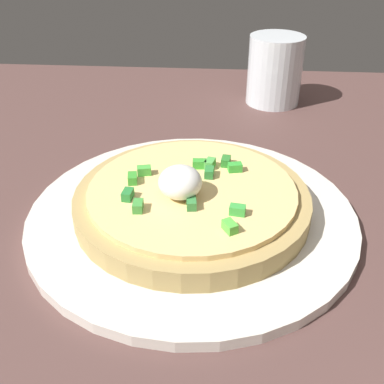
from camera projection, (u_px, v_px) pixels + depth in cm
name	position (u px, v px, depth cm)	size (l,w,h in cm)	color
dining_table	(209.00, 205.00, 46.97)	(95.99, 80.44, 2.64)	#513733
plate	(192.00, 215.00, 42.40)	(29.82, 29.82, 1.01)	silver
pizza	(192.00, 199.00, 41.39)	(21.15, 21.15, 5.24)	tan
cup_near	(275.00, 72.00, 64.75)	(7.61, 7.61, 9.43)	silver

